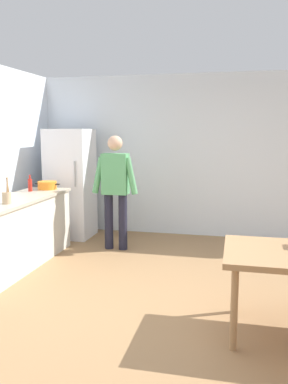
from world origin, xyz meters
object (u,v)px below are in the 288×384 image
at_px(cooking_pot, 47,185).
at_px(bottle_sauce_red, 30,185).
at_px(utensil_jar, 7,197).
at_px(refrigerator, 71,183).
at_px(person, 115,185).

distance_m(cooking_pot, bottle_sauce_red, 0.29).
bearing_deg(utensil_jar, bottle_sauce_red, 103.28).
distance_m(refrigerator, utensil_jar, 1.94).
xyz_separation_m(cooking_pot, bottle_sauce_red, (-0.14, -0.25, 0.04)).
height_order(person, bottle_sauce_red, person).
bearing_deg(person, cooking_pot, -171.49).
relative_size(refrigerator, utensil_jar, 5.62).
height_order(refrigerator, person, refrigerator).
bearing_deg(refrigerator, utensil_jar, -89.51).
distance_m(person, bottle_sauce_red, 1.23).
bearing_deg(cooking_pot, bottle_sauce_red, -120.27).
bearing_deg(utensil_jar, cooking_pot, 94.08).
bearing_deg(utensil_jar, person, 56.03).
relative_size(person, bottle_sauce_red, 7.08).
bearing_deg(bottle_sauce_red, cooking_pot, 59.73).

